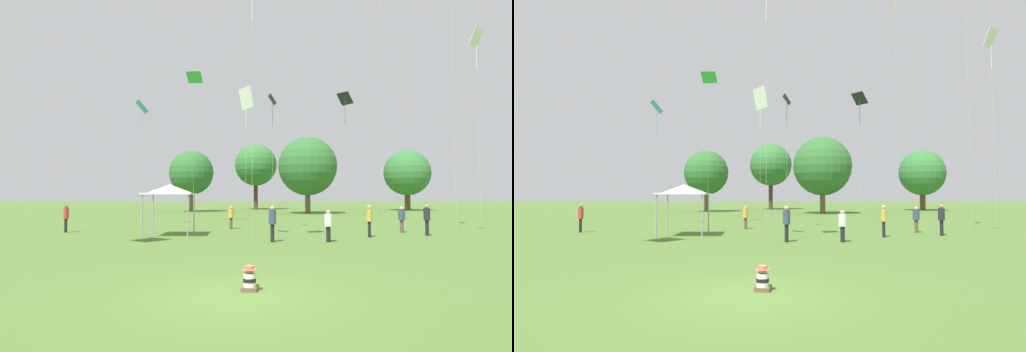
% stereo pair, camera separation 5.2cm
% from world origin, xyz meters
% --- Properties ---
extents(ground_plane, '(300.00, 300.00, 0.00)m').
position_xyz_m(ground_plane, '(0.00, 0.00, 0.00)').
color(ground_plane, '#4C702D').
extents(seated_toddler, '(0.41, 0.49, 0.60)m').
position_xyz_m(seated_toddler, '(0.23, 0.39, 0.26)').
color(seated_toddler, brown).
rests_on(seated_toddler, ground).
extents(person_standing_0, '(0.42, 0.42, 1.56)m').
position_xyz_m(person_standing_0, '(8.46, 15.40, 0.92)').
color(person_standing_0, brown).
rests_on(person_standing_0, ground).
extents(person_standing_1, '(0.32, 0.32, 1.67)m').
position_xyz_m(person_standing_1, '(-11.73, 14.65, 1.01)').
color(person_standing_1, black).
rests_on(person_standing_1, ground).
extents(person_standing_2, '(0.41, 0.41, 1.72)m').
position_xyz_m(person_standing_2, '(5.87, 12.58, 1.05)').
color(person_standing_2, black).
rests_on(person_standing_2, ground).
extents(person_standing_3, '(0.51, 0.51, 1.53)m').
position_xyz_m(person_standing_3, '(-2.05, 17.58, 0.90)').
color(person_standing_3, brown).
rests_on(person_standing_3, ground).
extents(person_standing_4, '(0.54, 0.54, 1.53)m').
position_xyz_m(person_standing_4, '(3.40, 10.29, 0.90)').
color(person_standing_4, black).
rests_on(person_standing_4, ground).
extents(person_standing_5, '(0.48, 0.48, 1.73)m').
position_xyz_m(person_standing_5, '(0.73, 10.17, 1.04)').
color(person_standing_5, black).
rests_on(person_standing_5, ground).
extents(person_standing_6, '(0.49, 0.49, 1.72)m').
position_xyz_m(person_standing_6, '(9.28, 13.63, 1.03)').
color(person_standing_6, black).
rests_on(person_standing_6, ground).
extents(canopy_tent, '(2.81, 2.81, 2.84)m').
position_xyz_m(canopy_tent, '(-4.96, 12.90, 2.54)').
color(canopy_tent, white).
rests_on(canopy_tent, ground).
extents(kite_1, '(0.82, 0.23, 19.58)m').
position_xyz_m(kite_1, '(9.50, 23.26, 17.79)').
color(kite_1, yellow).
rests_on(kite_1, ground).
extents(kite_2, '(0.59, 0.82, 8.94)m').
position_xyz_m(kite_2, '(0.72, 17.39, 8.22)').
color(kite_2, '#1E2328').
rests_on(kite_2, ground).
extents(kite_3, '(1.20, 1.00, 11.99)m').
position_xyz_m(kite_3, '(-5.49, 22.11, 11.32)').
color(kite_3, green).
rests_on(kite_3, ground).
extents(kite_5, '(1.20, 1.32, 9.18)m').
position_xyz_m(kite_5, '(-8.91, 19.82, 8.56)').
color(kite_5, '#339EDB').
rests_on(kite_5, ground).
extents(kite_7, '(1.19, 1.22, 9.61)m').
position_xyz_m(kite_7, '(5.95, 19.74, 8.95)').
color(kite_7, '#1E2328').
rests_on(kite_7, ground).
extents(kite_8, '(0.87, 1.07, 7.94)m').
position_xyz_m(kite_8, '(-0.66, 11.94, 7.24)').
color(kite_8, white).
rests_on(kite_8, ground).
extents(kite_9, '(1.03, 0.98, 11.44)m').
position_xyz_m(kite_9, '(12.05, 13.30, 10.62)').
color(kite_9, white).
rests_on(kite_9, ground).
extents(distant_tree_0, '(7.32, 7.32, 9.56)m').
position_xyz_m(distant_tree_0, '(5.04, 40.85, 5.89)').
color(distant_tree_0, brown).
rests_on(distant_tree_0, ground).
extents(distant_tree_1, '(6.83, 6.83, 10.68)m').
position_xyz_m(distant_tree_1, '(-2.10, 55.75, 7.23)').
color(distant_tree_1, '#473323').
rests_on(distant_tree_1, ground).
extents(distant_tree_2, '(6.16, 6.16, 8.53)m').
position_xyz_m(distant_tree_2, '(-10.66, 46.13, 5.43)').
color(distant_tree_2, brown).
rests_on(distant_tree_2, ground).
extents(distant_tree_3, '(6.86, 6.86, 9.14)m').
position_xyz_m(distant_tree_3, '(21.02, 52.31, 5.68)').
color(distant_tree_3, brown).
rests_on(distant_tree_3, ground).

